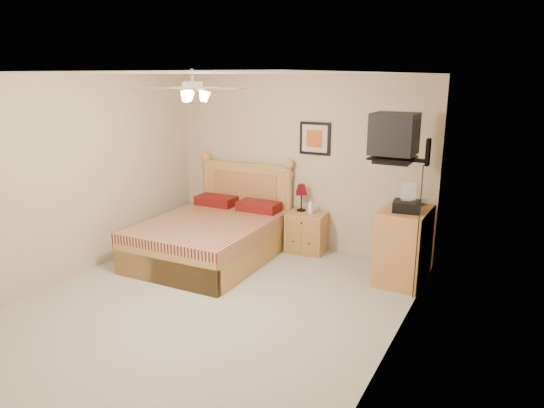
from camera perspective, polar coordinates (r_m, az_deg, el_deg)
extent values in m
plane|color=#AAA49A|center=(5.61, -7.05, -11.46)|extent=(4.50, 4.50, 0.00)
cube|color=white|center=(5.03, -7.98, 15.00)|extent=(4.00, 4.50, 0.04)
cube|color=beige|center=(7.09, 3.07, 4.89)|extent=(4.00, 0.04, 2.50)
cube|color=beige|center=(3.67, -28.27, -6.51)|extent=(4.00, 0.04, 2.50)
cube|color=beige|center=(6.52, -22.02, 2.93)|extent=(0.04, 4.50, 2.50)
cube|color=beige|center=(4.37, 14.48, -1.92)|extent=(0.04, 4.50, 2.50)
cube|color=#BE7D48|center=(7.00, 4.05, -3.35)|extent=(0.57, 0.45, 0.58)
imported|color=white|center=(6.87, 4.58, -0.28)|extent=(0.10, 0.10, 0.21)
cube|color=black|center=(6.91, 5.09, 7.69)|extent=(0.46, 0.04, 0.46)
cube|color=#BE793E|center=(6.18, 15.20, -4.70)|extent=(0.57, 0.80, 0.93)
imported|color=beige|center=(6.30, 15.36, 0.20)|extent=(0.20, 0.26, 0.02)
imported|color=gray|center=(6.32, 15.57, 0.45)|extent=(0.29, 0.35, 0.02)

